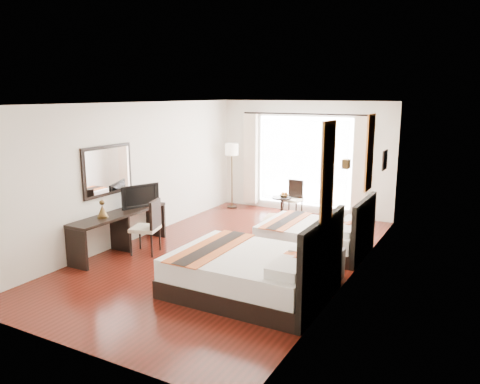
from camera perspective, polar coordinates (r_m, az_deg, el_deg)
The scene contains 29 objects.
floor at distance 8.84m, azimuth -1.12°, elevation -7.73°, with size 4.50×7.50×0.01m, color #3C120B.
ceiling at distance 8.33m, azimuth -1.20°, elevation 10.70°, with size 4.50×7.50×0.02m, color white.
wall_headboard at distance 7.64m, azimuth 13.65°, elevation -0.26°, with size 0.01×7.50×2.80m, color silver.
wall_desk at distance 9.76m, azimuth -12.71°, elevation 2.38°, with size 0.01×7.50×2.80m, color silver.
wall_window at distance 11.83m, azimuth 7.84°, elevation 4.19°, with size 4.50×0.01×2.80m, color silver.
wall_entry at distance 5.62m, azimuth -20.42°, elevation -5.04°, with size 4.50×0.01×2.80m, color silver.
window_glass at distance 11.83m, azimuth 7.81°, elevation 3.71°, with size 2.40×0.02×2.20m, color white.
sheer_curtain at distance 11.78m, azimuth 7.70°, elevation 3.67°, with size 2.30×0.02×2.10m, color white.
drape_left at distance 12.33m, azimuth 1.31°, elevation 4.04°, with size 0.35×0.14×2.35m, color beige.
drape_right at distance 11.32m, azimuth 14.51°, elevation 2.96°, with size 0.35×0.14×2.35m, color beige.
art_panel_near at distance 6.29m, azimuth 10.64°, elevation 2.41°, with size 0.03×0.50×1.35m, color maroon.
art_panel_far at distance 8.54m, azimuth 15.53°, elevation 4.65°, with size 0.03×0.50×1.35m, color maroon.
wall_sconce at distance 7.28m, azimuth 12.83°, elevation 3.35°, with size 0.10×0.14×0.14m, color #463319.
mirror_frame at distance 9.15m, azimuth -15.84°, elevation 2.56°, with size 0.04×1.25×0.95m, color black.
mirror_glass at distance 9.14m, azimuth -15.73°, elevation 2.55°, with size 0.01×1.12×0.82m, color white.
bed_near at distance 7.12m, azimuth 1.70°, elevation -9.74°, with size 2.32×1.81×1.31m.
bed_far at distance 9.13m, azimuth 9.34°, elevation -5.29°, with size 1.98×1.54×1.11m.
nightstand at distance 7.76m, azimuth 10.67°, elevation -8.79°, with size 0.42×0.52×0.50m, color black.
table_lamp at distance 7.66m, azimuth 10.84°, elevation -5.06°, with size 0.24×0.24×0.38m.
vase at distance 7.52m, azimuth 10.46°, elevation -6.94°, with size 0.12×0.12×0.13m, color black.
console_desk at distance 9.25m, azimuth -14.41°, elevation -4.72°, with size 0.50×2.20×0.76m, color black.
television at distance 9.49m, azimuth -12.26°, elevation -0.42°, with size 0.80×0.11×0.46m, color black.
bronze_figurine at distance 8.83m, azimuth -16.43°, elevation -2.12°, with size 0.19×0.19×0.29m, color #463319, non-canonical shape.
desk_chair at distance 9.02m, azimuth -11.31°, elevation -5.41°, with size 0.60×0.60×1.04m.
floor_lamp at distance 12.16m, azimuth -1.00°, elevation 4.71°, with size 0.34×0.34×1.70m.
side_table at distance 11.30m, azimuth 5.11°, elevation -1.96°, with size 0.46×0.46×0.53m, color black.
fruit_bowl at distance 11.25m, azimuth 5.39°, elevation -0.48°, with size 0.23×0.23×0.06m, color #422A17.
window_chair at distance 11.57m, azimuth 6.45°, elevation -1.64°, with size 0.43×0.43×0.89m.
jute_rug at distance 11.33m, azimuth 6.16°, elevation -3.31°, with size 1.26×0.86×0.01m, color #9E7F5F.
Camera 1 is at (4.11, -7.24, 2.97)m, focal length 35.00 mm.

